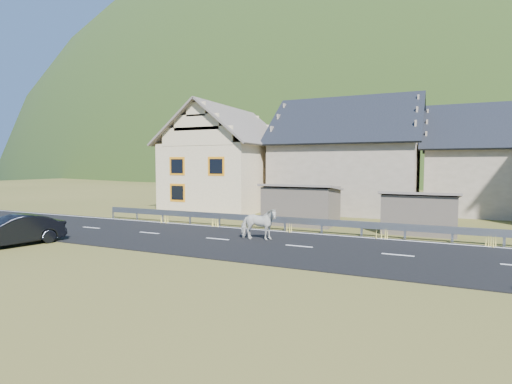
% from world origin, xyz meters
% --- Properties ---
extents(ground, '(160.00, 160.00, 0.00)m').
position_xyz_m(ground, '(0.00, 0.00, 0.00)').
color(ground, '#3F4418').
rests_on(ground, ground).
extents(road, '(60.00, 7.00, 0.04)m').
position_xyz_m(road, '(0.00, 0.00, 0.02)').
color(road, black).
rests_on(road, ground).
extents(lane_markings, '(60.00, 6.60, 0.01)m').
position_xyz_m(lane_markings, '(0.00, 0.00, 0.04)').
color(lane_markings, silver).
rests_on(lane_markings, road).
extents(guardrail, '(28.10, 0.09, 0.75)m').
position_xyz_m(guardrail, '(-0.00, 3.68, 0.56)').
color(guardrail, '#93969B').
rests_on(guardrail, ground).
extents(shed_left, '(4.30, 3.30, 2.40)m').
position_xyz_m(shed_left, '(-2.00, 6.50, 1.10)').
color(shed_left, brown).
rests_on(shed_left, ground).
extents(shed_right, '(3.80, 2.90, 2.20)m').
position_xyz_m(shed_right, '(4.50, 6.00, 1.00)').
color(shed_right, brown).
rests_on(shed_right, ground).
extents(house_cream, '(7.80, 9.80, 8.30)m').
position_xyz_m(house_cream, '(-10.00, 12.00, 4.36)').
color(house_cream, beige).
rests_on(house_cream, ground).
extents(house_stone_a, '(10.80, 9.80, 8.90)m').
position_xyz_m(house_stone_a, '(-1.00, 15.00, 4.63)').
color(house_stone_a, tan).
rests_on(house_stone_a, ground).
extents(house_stone_b, '(9.80, 8.80, 8.10)m').
position_xyz_m(house_stone_b, '(9.00, 17.00, 4.24)').
color(house_stone_b, tan).
rests_on(house_stone_b, ground).
extents(mountain, '(440.00, 280.00, 260.00)m').
position_xyz_m(mountain, '(5.00, 180.00, -20.00)').
color(mountain, '#1D3513').
rests_on(mountain, ground).
extents(conifer_patch, '(76.00, 50.00, 28.00)m').
position_xyz_m(conifer_patch, '(-55.00, 110.00, 6.00)').
color(conifer_patch, black).
rests_on(conifer_patch, ground).
extents(horse, '(1.13, 1.88, 1.48)m').
position_xyz_m(horse, '(-2.19, 0.63, 0.78)').
color(horse, silver).
rests_on(horse, road).
extents(car, '(2.34, 4.23, 1.32)m').
position_xyz_m(car, '(-11.39, -4.84, 0.66)').
color(car, black).
rests_on(car, ground).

